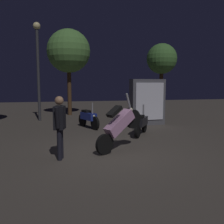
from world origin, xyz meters
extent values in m
plane|color=#4C443D|center=(0.00, 0.00, 0.00)|extent=(40.00, 40.00, 0.00)
cylinder|color=black|center=(-0.10, -0.02, 0.28)|extent=(0.54, 0.36, 0.56)
cylinder|color=black|center=(0.85, 0.52, 0.86)|extent=(0.54, 0.36, 0.56)
cube|color=#C68CB7|center=(0.38, 0.25, 0.80)|extent=(0.99, 0.74, 0.76)
cube|color=black|center=(0.20, 0.15, 1.15)|extent=(0.49, 0.42, 0.32)
cylinder|color=gray|center=(0.68, 0.42, 1.41)|extent=(0.21, 0.15, 0.44)
sphere|color=#F2EABF|center=(0.77, 0.47, 1.14)|extent=(0.12, 0.12, 0.12)
cylinder|color=black|center=(-0.26, 4.56, 0.28)|extent=(0.30, 0.56, 0.56)
cylinder|color=black|center=(0.15, 3.54, 0.28)|extent=(0.30, 0.56, 0.56)
cube|color=navy|center=(-0.05, 4.05, 0.51)|extent=(0.64, 0.99, 0.30)
cube|color=black|center=(-0.13, 4.23, 0.71)|extent=(0.39, 0.50, 0.10)
cylinder|color=gray|center=(0.08, 3.72, 0.89)|extent=(0.08, 0.08, 0.45)
sphere|color=#F2EABF|center=(0.12, 3.63, 0.56)|extent=(0.12, 0.12, 0.12)
cylinder|color=black|center=(1.40, 1.73, 0.28)|extent=(0.38, 0.53, 0.56)
cylinder|color=black|center=(1.99, 2.66, 0.28)|extent=(0.38, 0.53, 0.56)
cube|color=black|center=(1.69, 2.20, 0.51)|extent=(0.76, 0.96, 0.30)
cube|color=black|center=(1.59, 2.03, 0.71)|extent=(0.44, 0.50, 0.10)
cylinder|color=gray|center=(1.88, 2.50, 0.89)|extent=(0.08, 0.08, 0.45)
sphere|color=#F2EABF|center=(1.93, 2.58, 0.56)|extent=(0.12, 0.12, 0.12)
cylinder|color=black|center=(-1.29, -0.27, 0.39)|extent=(0.12, 0.12, 0.78)
cylinder|color=black|center=(-1.25, -0.12, 0.39)|extent=(0.12, 0.12, 0.78)
cube|color=black|center=(-1.27, -0.20, 1.06)|extent=(0.32, 0.41, 0.58)
sphere|color=#9E7251|center=(-1.27, -0.20, 1.49)|extent=(0.21, 0.21, 0.21)
cylinder|color=black|center=(-1.33, -0.43, 1.09)|extent=(0.13, 0.20, 0.53)
cylinder|color=black|center=(-1.21, 0.04, 1.09)|extent=(0.13, 0.20, 0.53)
cylinder|color=#38383D|center=(-2.25, 6.61, 2.29)|extent=(0.14, 0.14, 4.58)
sphere|color=#F9E59E|center=(-2.25, 6.61, 4.72)|extent=(0.36, 0.36, 0.36)
cylinder|color=#4C331E|center=(-0.64, 8.70, 1.46)|extent=(0.24, 0.24, 2.92)
sphere|color=#568C42|center=(-0.64, 8.70, 3.81)|extent=(2.55, 2.55, 2.55)
cylinder|color=#4C331E|center=(5.06, 8.22, 1.39)|extent=(0.24, 0.24, 2.78)
sphere|color=#477A38|center=(5.06, 8.22, 3.44)|extent=(1.88, 1.88, 1.88)
cube|color=#595960|center=(2.71, 4.35, 1.05)|extent=(1.63, 0.62, 2.10)
cube|color=white|center=(2.73, 4.08, 1.10)|extent=(1.34, 0.14, 1.68)
camera|label=1|loc=(-1.28, -6.39, 1.91)|focal=39.50mm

